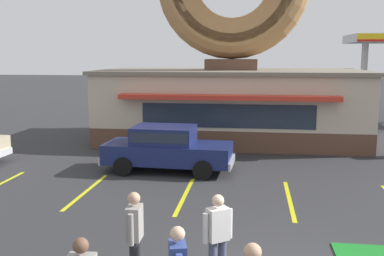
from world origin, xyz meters
name	(u,v)px	position (x,y,z in m)	size (l,w,h in m)	color
donut_shop_building	(232,62)	(-1.70, 13.94, 3.74)	(12.30, 6.75, 10.96)	brown
car_navy	(167,147)	(-3.62, 7.67, 0.87)	(4.63, 2.13, 1.60)	navy
pedestrian_hooded_kid	(218,235)	(-1.22, 0.05, 0.91)	(0.50, 0.42, 1.64)	#474C66
pedestrian_leather_jacket_man	(135,233)	(-2.68, -0.17, 0.94)	(0.25, 0.60, 1.70)	#232328
parking_stripe_left	(87,191)	(-5.57, 5.00, 0.00)	(0.12, 3.60, 0.01)	yellow
parking_stripe_mid_left	(185,195)	(-2.57, 5.00, 0.00)	(0.12, 3.60, 0.01)	yellow
parking_stripe_centre	(289,200)	(0.43, 5.00, 0.00)	(0.12, 3.60, 0.01)	yellow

